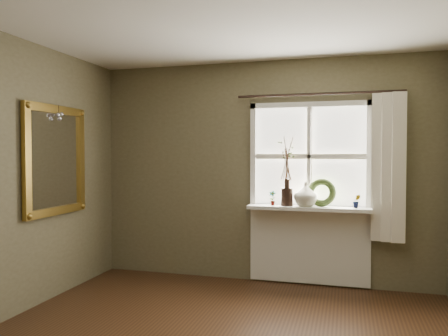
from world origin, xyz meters
TOP-DOWN VIEW (x-y plane):
  - wall_back at (0.00, 2.30)m, footprint 4.00×0.10m
  - window_frame at (0.55, 2.23)m, footprint 1.36×0.06m
  - window_sill at (0.55, 2.12)m, footprint 1.36×0.26m
  - window_apron at (0.55, 2.23)m, footprint 1.36×0.04m
  - dark_jug at (0.31, 2.12)m, footprint 0.15×0.15m
  - cream_vase at (0.52, 2.12)m, footprint 0.29×0.29m
  - wreath at (0.69, 2.16)m, footprint 0.33×0.18m
  - potted_plant_left at (0.15, 2.12)m, footprint 0.09×0.07m
  - potted_plant_right at (1.07, 2.12)m, footprint 0.09×0.07m
  - curtain at (1.39, 2.13)m, footprint 0.36×0.12m
  - curtain_rod at (0.65, 2.17)m, footprint 1.84×0.03m
  - gilt_mirror at (-1.96, 1.07)m, footprint 0.10×0.96m

SIDE VIEW (x-z plane):
  - window_apron at x=0.55m, z-range 0.02..0.90m
  - window_sill at x=0.55m, z-range 0.88..0.92m
  - potted_plant_right at x=1.07m, z-range 0.92..1.07m
  - potted_plant_left at x=0.15m, z-range 0.92..1.09m
  - dark_jug at x=0.31m, z-range 0.92..1.12m
  - wreath at x=0.69m, z-range 0.88..1.21m
  - cream_vase at x=0.52m, z-range 0.92..1.19m
  - wall_back at x=0.00m, z-range 0.00..2.60m
  - curtain at x=1.39m, z-range 0.57..2.16m
  - gilt_mirror at x=-1.96m, z-range 0.88..2.02m
  - window_frame at x=0.55m, z-range 0.86..2.10m
  - curtain_rod at x=0.65m, z-range 2.16..2.20m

